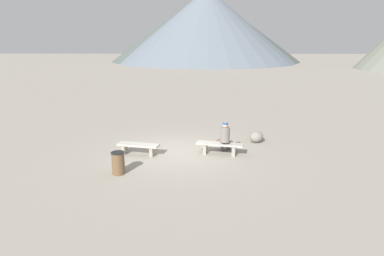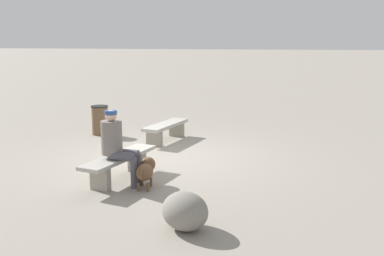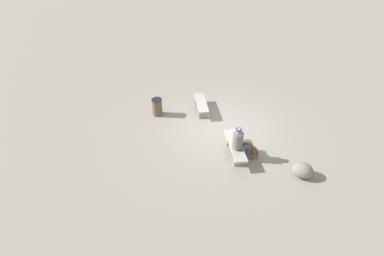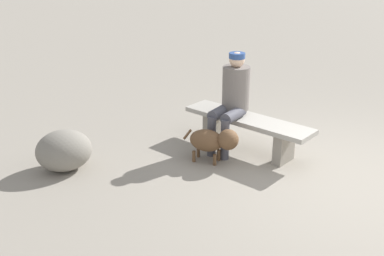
% 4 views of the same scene
% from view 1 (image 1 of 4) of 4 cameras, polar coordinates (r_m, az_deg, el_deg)
% --- Properties ---
extents(ground, '(210.00, 210.00, 0.06)m').
position_cam_1_polar(ground, '(12.85, -2.42, -4.38)').
color(ground, gray).
extents(bench_left, '(1.67, 0.75, 0.44)m').
position_cam_1_polar(bench_left, '(12.62, -9.48, -3.33)').
color(bench_left, gray).
rests_on(bench_left, ground).
extents(bench_right, '(1.85, 0.78, 0.46)m').
position_cam_1_polar(bench_right, '(12.50, 4.88, -3.24)').
color(bench_right, gray).
rests_on(bench_right, ground).
extents(seated_person, '(0.38, 0.68, 1.29)m').
position_cam_1_polar(seated_person, '(12.44, 5.87, -1.38)').
color(seated_person, slate).
rests_on(seated_person, ground).
extents(dog, '(0.72, 0.33, 0.47)m').
position_cam_1_polar(dog, '(13.06, 5.68, -2.62)').
color(dog, brown).
rests_on(dog, ground).
extents(trash_bin, '(0.44, 0.44, 0.76)m').
position_cam_1_polar(trash_bin, '(10.93, -12.93, -6.06)').
color(trash_bin, brown).
rests_on(trash_bin, ground).
extents(boulder, '(0.85, 0.87, 0.50)m').
position_cam_1_polar(boulder, '(14.26, 11.31, -1.51)').
color(boulder, gray).
rests_on(boulder, ground).
extents(distant_peak_2, '(41.41, 41.41, 14.88)m').
position_cam_1_polar(distant_peak_2, '(74.99, 2.38, 17.51)').
color(distant_peak_2, '#4C5651').
rests_on(distant_peak_2, ground).
extents(distant_peak_3, '(36.00, 36.00, 14.56)m').
position_cam_1_polar(distant_peak_3, '(69.10, 2.66, 17.58)').
color(distant_peak_3, slate).
rests_on(distant_peak_3, ground).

